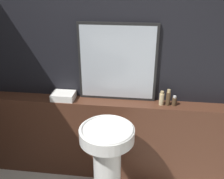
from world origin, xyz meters
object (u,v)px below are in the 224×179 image
object	(u,v)px
mirror	(117,63)
shampoo_bottle	(162,98)
pedestal_sink	(107,160)
lotion_bottle	(174,101)
conditioner_bottle	(168,98)
towel_stack	(63,96)

from	to	relation	value
mirror	shampoo_bottle	size ratio (longest dim) A/B	5.32
shampoo_bottle	mirror	bearing A→B (deg)	170.05
pedestal_sink	lotion_bottle	distance (m)	0.87
mirror	conditioner_bottle	xyz separation A→B (m)	(0.52, -0.08, -0.31)
towel_stack	conditioner_bottle	xyz separation A→B (m)	(1.07, 0.00, 0.04)
towel_stack	shampoo_bottle	xyz separation A→B (m)	(1.00, 0.00, 0.03)
pedestal_sink	conditioner_bottle	size ratio (longest dim) A/B	5.54
mirror	shampoo_bottle	world-z (taller)	mirror
pedestal_sink	shampoo_bottle	bearing A→B (deg)	43.77
pedestal_sink	towel_stack	bearing A→B (deg)	138.44
pedestal_sink	lotion_bottle	xyz separation A→B (m)	(0.61, 0.46, 0.41)
lotion_bottle	conditioner_bottle	bearing A→B (deg)	180.00
towel_stack	pedestal_sink	bearing A→B (deg)	-41.56
towel_stack	conditioner_bottle	bearing A→B (deg)	0.00
shampoo_bottle	lotion_bottle	xyz separation A→B (m)	(0.12, 0.00, -0.02)
pedestal_sink	conditioner_bottle	bearing A→B (deg)	40.28
mirror	pedestal_sink	bearing A→B (deg)	-93.17
conditioner_bottle	towel_stack	bearing A→B (deg)	180.00
mirror	shampoo_bottle	xyz separation A→B (m)	(0.45, -0.08, -0.32)
towel_stack	shampoo_bottle	size ratio (longest dim) A/B	1.58
pedestal_sink	conditioner_bottle	xyz separation A→B (m)	(0.55, 0.46, 0.44)
pedestal_sink	conditioner_bottle	distance (m)	0.84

